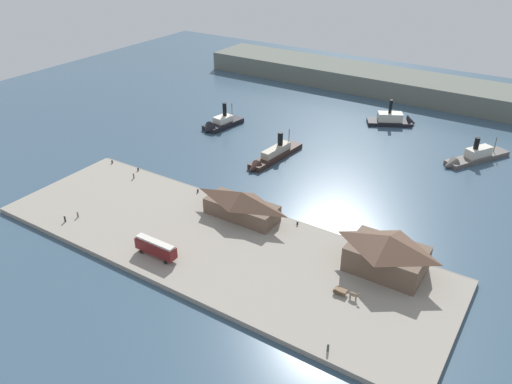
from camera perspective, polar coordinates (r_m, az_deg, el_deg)
ground_plane at (r=134.07m, az=0.81°, el=-1.48°), size 320.00×320.00×0.00m
quay_promenade at (r=118.61m, az=-4.88°, el=-5.78°), size 110.00×36.00×1.20m
seawall_edge at (r=131.20m, az=-0.03°, el=-1.96°), size 110.00×0.80×1.00m
ferry_shed_east_terminal at (r=125.06m, az=-1.63°, el=-1.39°), size 18.81×7.89×7.03m
ferry_shed_customs_shed at (r=110.15m, az=14.54°, el=-6.63°), size 16.18×11.18×8.71m
street_tram at (r=113.97m, az=-11.23°, el=-6.12°), size 10.38×2.58×4.00m
horse_cart at (r=103.75m, az=10.07°, el=-11.05°), size 5.50×1.47×1.87m
pedestrian_standing_center at (r=133.06m, az=-20.72°, el=-2.84°), size 0.43×0.43×1.74m
pedestrian_walking_west at (r=133.94m, az=-19.44°, el=-2.41°), size 0.39×0.39×1.59m
pedestrian_by_tram at (r=92.69m, az=8.11°, el=-16.95°), size 0.42×0.42×1.72m
pedestrian_near_cart at (r=148.73m, az=-13.62°, el=1.79°), size 0.41×0.41×1.68m
mooring_post_center_east at (r=152.92m, az=-13.14°, el=2.51°), size 0.44×0.44×0.90m
mooring_post_center_west at (r=138.36m, az=-6.57°, el=0.15°), size 0.44×0.44×0.90m
mooring_post_east at (r=123.96m, az=4.69°, el=-3.49°), size 0.44×0.44×0.90m
mooring_post_west at (r=159.53m, az=-15.90°, el=3.29°), size 0.44×0.44×0.90m
ferry_mid_harbor at (r=192.25m, az=15.40°, el=7.78°), size 17.88×13.28×11.30m
ferry_outer_harbor at (r=170.15m, az=23.05°, el=3.56°), size 16.86×24.15×9.33m
ferry_approaching_east at (r=157.40m, az=1.76°, el=4.01°), size 6.67×25.40×9.21m
ferry_departing_north at (r=182.80m, az=-4.17°, el=7.61°), size 8.44×17.53×10.42m
far_headland at (r=226.02m, az=16.12°, el=11.52°), size 180.00×24.00×8.00m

